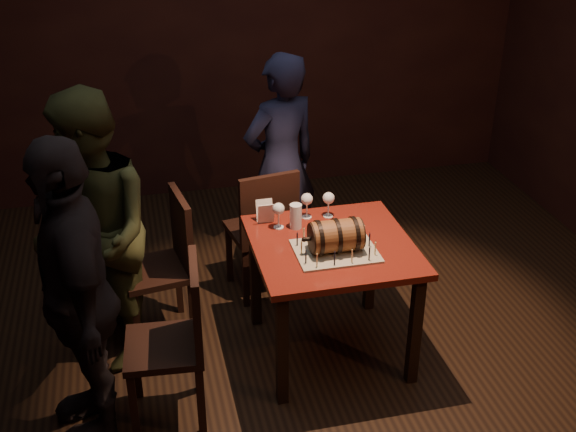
{
  "coord_description": "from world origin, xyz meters",
  "views": [
    {
      "loc": [
        -0.86,
        -3.36,
        2.77
      ],
      "look_at": [
        -0.07,
        0.05,
        0.95
      ],
      "focal_mm": 45.0,
      "sensor_mm": 36.0,
      "label": 1
    }
  ],
  "objects_px": {
    "barrel_cake": "(336,236)",
    "wine_glass_right": "(329,199)",
    "wine_glass_left": "(278,210)",
    "chair_left_front": "(179,334)",
    "pint_of_ale": "(296,217)",
    "person_left_front": "(77,294)",
    "person_left_rear": "(94,234)",
    "chair_left_rear": "(168,258)",
    "pub_table": "(332,260)",
    "chair_back": "(264,226)",
    "person_back": "(281,165)",
    "wine_glass_mid": "(307,200)"
  },
  "relations": [
    {
      "from": "barrel_cake",
      "to": "wine_glass_right",
      "type": "bearing_deg",
      "value": 79.5
    },
    {
      "from": "chair_back",
      "to": "person_back",
      "type": "xyz_separation_m",
      "value": [
        0.19,
        0.36,
        0.27
      ]
    },
    {
      "from": "pint_of_ale",
      "to": "chair_left_front",
      "type": "distance_m",
      "value": 1.0
    },
    {
      "from": "barrel_cake",
      "to": "wine_glass_right",
      "type": "xyz_separation_m",
      "value": [
        0.08,
        0.42,
        0.01
      ]
    },
    {
      "from": "wine_glass_left",
      "to": "pint_of_ale",
      "type": "distance_m",
      "value": 0.11
    },
    {
      "from": "chair_left_rear",
      "to": "wine_glass_left",
      "type": "bearing_deg",
      "value": -15.59
    },
    {
      "from": "wine_glass_mid",
      "to": "wine_glass_right",
      "type": "xyz_separation_m",
      "value": [
        0.13,
        -0.02,
        0.0
      ]
    },
    {
      "from": "pint_of_ale",
      "to": "chair_left_front",
      "type": "xyz_separation_m",
      "value": [
        -0.76,
        -0.58,
        -0.3
      ]
    },
    {
      "from": "wine_glass_right",
      "to": "person_left_front",
      "type": "distance_m",
      "value": 1.59
    },
    {
      "from": "wine_glass_left",
      "to": "wine_glass_right",
      "type": "xyz_separation_m",
      "value": [
        0.32,
        0.07,
        0.0
      ]
    },
    {
      "from": "pint_of_ale",
      "to": "person_back",
      "type": "bearing_deg",
      "value": 83.36
    },
    {
      "from": "chair_back",
      "to": "person_left_rear",
      "type": "bearing_deg",
      "value": -158.28
    },
    {
      "from": "wine_glass_left",
      "to": "wine_glass_mid",
      "type": "relative_size",
      "value": 1.0
    },
    {
      "from": "pub_table",
      "to": "person_back",
      "type": "height_order",
      "value": "person_back"
    },
    {
      "from": "chair_back",
      "to": "chair_left_front",
      "type": "bearing_deg",
      "value": -122.28
    },
    {
      "from": "barrel_cake",
      "to": "pub_table",
      "type": "bearing_deg",
      "value": 83.3
    },
    {
      "from": "chair_left_front",
      "to": "chair_left_rear",
      "type": "bearing_deg",
      "value": 89.38
    },
    {
      "from": "barrel_cake",
      "to": "wine_glass_right",
      "type": "relative_size",
      "value": 2.11
    },
    {
      "from": "chair_left_rear",
      "to": "person_left_front",
      "type": "xyz_separation_m",
      "value": [
        -0.48,
        -0.75,
        0.3
      ]
    },
    {
      "from": "wine_glass_left",
      "to": "pint_of_ale",
      "type": "relative_size",
      "value": 1.07
    },
    {
      "from": "wine_glass_mid",
      "to": "pint_of_ale",
      "type": "relative_size",
      "value": 1.07
    },
    {
      "from": "pub_table",
      "to": "person_left_front",
      "type": "distance_m",
      "value": 1.44
    },
    {
      "from": "chair_left_front",
      "to": "person_back",
      "type": "distance_m",
      "value": 1.67
    },
    {
      "from": "wine_glass_mid",
      "to": "chair_left_front",
      "type": "height_order",
      "value": "chair_left_front"
    },
    {
      "from": "barrel_cake",
      "to": "person_left_rear",
      "type": "bearing_deg",
      "value": 163.7
    },
    {
      "from": "chair_left_front",
      "to": "person_left_front",
      "type": "height_order",
      "value": "person_left_front"
    },
    {
      "from": "barrel_cake",
      "to": "pint_of_ale",
      "type": "bearing_deg",
      "value": 114.13
    },
    {
      "from": "chair_left_rear",
      "to": "chair_left_front",
      "type": "bearing_deg",
      "value": -90.62
    },
    {
      "from": "pint_of_ale",
      "to": "chair_left_front",
      "type": "relative_size",
      "value": 0.16
    },
    {
      "from": "chair_back",
      "to": "person_back",
      "type": "distance_m",
      "value": 0.49
    },
    {
      "from": "wine_glass_mid",
      "to": "person_left_front",
      "type": "distance_m",
      "value": 1.48
    },
    {
      "from": "barrel_cake",
      "to": "pint_of_ale",
      "type": "height_order",
      "value": "barrel_cake"
    },
    {
      "from": "person_left_front",
      "to": "person_left_rear",
      "type": "bearing_deg",
      "value": 164.16
    },
    {
      "from": "pint_of_ale",
      "to": "person_left_rear",
      "type": "distance_m",
      "value": 1.15
    },
    {
      "from": "pint_of_ale",
      "to": "chair_back",
      "type": "xyz_separation_m",
      "value": [
        -0.1,
        0.47,
        -0.3
      ]
    },
    {
      "from": "person_left_front",
      "to": "person_back",
      "type": "bearing_deg",
      "value": 127.65
    },
    {
      "from": "wine_glass_mid",
      "to": "wine_glass_right",
      "type": "bearing_deg",
      "value": -7.35
    },
    {
      "from": "chair_left_front",
      "to": "person_back",
      "type": "bearing_deg",
      "value": 58.72
    },
    {
      "from": "wine_glass_left",
      "to": "chair_left_front",
      "type": "relative_size",
      "value": 0.17
    },
    {
      "from": "wine_glass_mid",
      "to": "person_back",
      "type": "distance_m",
      "value": 0.73
    },
    {
      "from": "chair_back",
      "to": "person_left_front",
      "type": "height_order",
      "value": "person_left_front"
    },
    {
      "from": "pub_table",
      "to": "pint_of_ale",
      "type": "distance_m",
      "value": 0.33
    },
    {
      "from": "wine_glass_left",
      "to": "person_left_front",
      "type": "xyz_separation_m",
      "value": [
        -1.13,
        -0.57,
        -0.04
      ]
    },
    {
      "from": "person_left_rear",
      "to": "person_left_front",
      "type": "xyz_separation_m",
      "value": [
        -0.08,
        -0.6,
        0.0
      ]
    },
    {
      "from": "wine_glass_left",
      "to": "chair_left_rear",
      "type": "height_order",
      "value": "chair_left_rear"
    },
    {
      "from": "wine_glass_mid",
      "to": "person_left_front",
      "type": "height_order",
      "value": "person_left_front"
    },
    {
      "from": "pint_of_ale",
      "to": "person_left_front",
      "type": "xyz_separation_m",
      "value": [
        -1.23,
        -0.55,
        0.0
      ]
    },
    {
      "from": "pint_of_ale",
      "to": "chair_back",
      "type": "height_order",
      "value": "chair_back"
    },
    {
      "from": "pub_table",
      "to": "barrel_cake",
      "type": "height_order",
      "value": "barrel_cake"
    },
    {
      "from": "wine_glass_left",
      "to": "chair_left_rear",
      "type": "bearing_deg",
      "value": 164.41
    }
  ]
}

